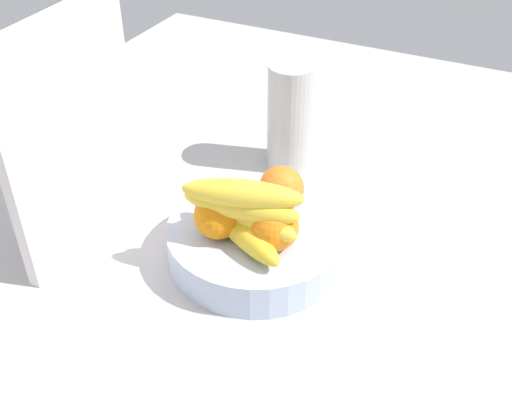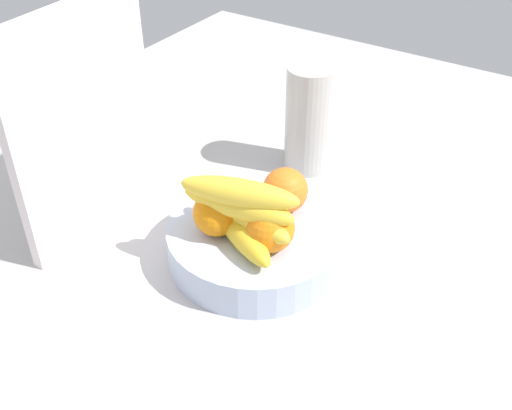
% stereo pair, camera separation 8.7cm
% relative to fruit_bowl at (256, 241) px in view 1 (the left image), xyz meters
% --- Properties ---
extents(ground_plane, '(1.80, 1.40, 0.03)m').
position_rel_fruit_bowl_xyz_m(ground_plane, '(-0.03, -0.01, -0.04)').
color(ground_plane, '#B4B1B0').
extents(fruit_bowl, '(0.27, 0.27, 0.06)m').
position_rel_fruit_bowl_xyz_m(fruit_bowl, '(0.00, 0.00, 0.00)').
color(fruit_bowl, silver).
rests_on(fruit_bowl, ground_plane).
extents(orange_front_left, '(0.07, 0.07, 0.07)m').
position_rel_fruit_bowl_xyz_m(orange_front_left, '(0.06, -0.01, 0.06)').
color(orange_front_left, orange).
rests_on(orange_front_left, fruit_bowl).
extents(orange_front_right, '(0.07, 0.07, 0.07)m').
position_rel_fruit_bowl_xyz_m(orange_front_right, '(-0.04, 0.04, 0.06)').
color(orange_front_right, orange).
rests_on(orange_front_right, fruit_bowl).
extents(orange_center, '(0.07, 0.07, 0.07)m').
position_rel_fruit_bowl_xyz_m(orange_center, '(-0.03, -0.04, 0.06)').
color(orange_center, orange).
rests_on(orange_center, fruit_bowl).
extents(banana_bunch, '(0.12, 0.18, 0.11)m').
position_rel_fruit_bowl_xyz_m(banana_bunch, '(-0.04, 0.00, 0.08)').
color(banana_bunch, yellow).
rests_on(banana_bunch, fruit_bowl).
extents(cutting_board, '(0.28, 0.03, 0.36)m').
position_rel_fruit_bowl_xyz_m(cutting_board, '(-0.06, 0.26, 0.15)').
color(cutting_board, white).
rests_on(cutting_board, ground_plane).
extents(thermos_tumbler, '(0.08, 0.08, 0.20)m').
position_rel_fruit_bowl_xyz_m(thermos_tumbler, '(0.27, 0.06, 0.07)').
color(thermos_tumbler, '#BBB8B3').
rests_on(thermos_tumbler, ground_plane).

